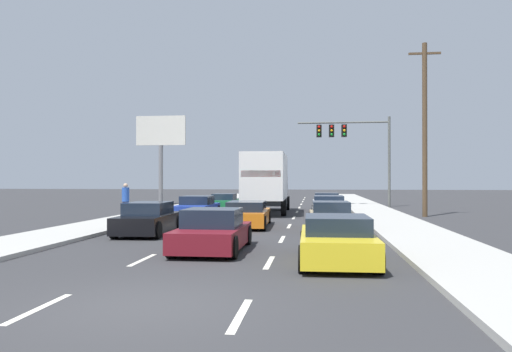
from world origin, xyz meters
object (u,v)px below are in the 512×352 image
car_yellow (337,240)px  pedestrian_near_corner (126,200)px  car_tan (331,217)px  traffic_signal_mast (347,137)px  box_truck (267,180)px  car_black (148,219)px  car_green (224,202)px  utility_pole_mid (425,127)px  car_maroon (213,232)px  roadside_billboard (161,141)px  car_orange (247,215)px  car_blue (197,208)px  car_white (329,208)px  car_silver (326,203)px

car_yellow → pedestrian_near_corner: size_ratio=2.42×
car_tan → traffic_signal_mast: (1.82, 17.94, 4.86)m
box_truck → car_tan: bearing=-69.5°
car_black → car_green: bearing=89.6°
car_green → utility_pole_mid: 14.46m
car_maroon → roadside_billboard: bearing=110.9°
pedestrian_near_corner → car_orange: bearing=-22.8°
car_orange → car_yellow: bearing=-68.5°
box_truck → traffic_signal_mast: size_ratio=1.21×
car_blue → car_white: size_ratio=0.93×
car_blue → car_silver: 10.28m
traffic_signal_mast → car_yellow: bearing=-94.2°
car_orange → car_silver: (3.81, 11.77, 0.00)m
car_black → car_tan: 7.58m
car_tan → traffic_signal_mast: size_ratio=0.59×
car_green → car_silver: 7.17m
car_silver → car_tan: (-0.09, -12.74, 0.00)m
car_tan → utility_pole_mid: (5.59, 8.08, 4.58)m
car_white → roadside_billboard: 19.09m
pedestrian_near_corner → box_truck: bearing=41.1°
car_green → car_white: (7.13, -6.96, 0.06)m
car_green → car_tan: 15.11m
car_orange → traffic_signal_mast: traffic_signal_mast is taller
car_orange → pedestrian_near_corner: bearing=157.2°
car_black → car_white: (7.25, 8.86, 0.00)m
roadside_billboard → car_yellow: bearing=-63.8°
traffic_signal_mast → car_silver: bearing=-108.4°
car_black → pedestrian_near_corner: (-3.43, 6.31, 0.46)m
car_blue → box_truck: 5.85m
car_blue → traffic_signal_mast: (8.94, 12.54, 4.85)m
roadside_billboard → car_silver: bearing=-24.6°
car_green → car_black: size_ratio=0.96×
car_blue → car_yellow: 15.31m
box_truck → car_silver: 5.00m
car_blue → car_maroon: 12.48m
utility_pole_mid → roadside_billboard: size_ratio=1.34×
box_truck → roadside_billboard: (-9.79, 9.07, 3.22)m
car_silver → car_tan: car_silver is taller
car_silver → roadside_billboard: roadside_billboard is taller
car_green → car_silver: (7.14, -0.62, 0.03)m
car_tan → car_white: bearing=89.3°
car_black → car_white: 11.44m
car_silver → car_orange: bearing=-107.9°
car_orange → car_yellow: 9.87m
car_white → roadside_billboard: roadside_billboard is taller
car_black → pedestrian_near_corner: 7.20m
car_green → car_blue: 7.96m
car_green → car_black: (-0.12, -15.82, 0.06)m
car_orange → pedestrian_near_corner: 7.48m
car_green → car_silver: bearing=-5.0°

